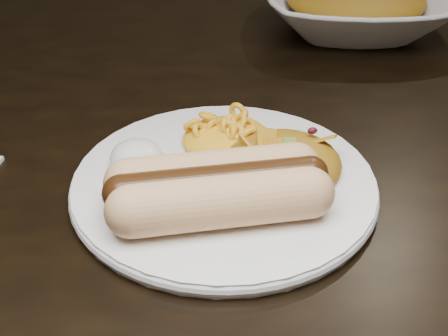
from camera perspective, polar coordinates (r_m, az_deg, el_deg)
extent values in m
cube|color=black|center=(0.67, -6.13, 3.21)|extent=(1.60, 0.90, 0.04)
cylinder|color=white|center=(0.54, 0.00, -1.48)|extent=(0.30, 0.30, 0.01)
cylinder|color=#FDCA94|center=(0.47, -0.28, -2.96)|extent=(0.14, 0.04, 0.04)
cylinder|color=#FDCA94|center=(0.50, -0.84, -0.79)|extent=(0.14, 0.04, 0.04)
cylinder|color=#402410|center=(0.49, -0.57, -1.46)|extent=(0.15, 0.03, 0.03)
ellipsoid|color=yellow|center=(0.58, 0.29, 3.73)|extent=(0.11, 0.10, 0.03)
ellipsoid|color=white|center=(0.55, -8.05, 1.53)|extent=(0.06, 0.06, 0.03)
ellipsoid|color=#BD3A07|center=(0.54, 5.39, 1.01)|extent=(0.10, 0.10, 0.04)
imported|color=white|center=(0.88, 11.83, 14.17)|extent=(0.29, 0.29, 0.06)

